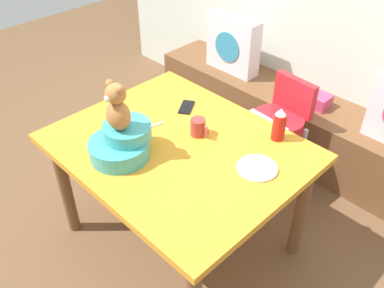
# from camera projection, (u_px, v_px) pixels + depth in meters

# --- Properties ---
(ground_plane) EXTENTS (8.00, 8.00, 0.00)m
(ground_plane) POSITION_uv_depth(u_px,v_px,m) (181.00, 238.00, 2.62)
(ground_plane) COLOR brown
(window_bench) EXTENTS (2.60, 0.44, 0.46)m
(window_bench) POSITION_uv_depth(u_px,v_px,m) (300.00, 126.00, 3.19)
(window_bench) COLOR brown
(window_bench) RESTS_ON ground_plane
(pillow_floral_left) EXTENTS (0.44, 0.15, 0.44)m
(pillow_floral_left) POSITION_uv_depth(u_px,v_px,m) (233.00, 45.00, 3.29)
(pillow_floral_left) COLOR silver
(pillow_floral_left) RESTS_ON window_bench
(book_stack) EXTENTS (0.20, 0.14, 0.09)m
(book_stack) POSITION_uv_depth(u_px,v_px,m) (316.00, 99.00, 2.97)
(book_stack) COLOR #C53B69
(book_stack) RESTS_ON window_bench
(dining_table) EXTENTS (1.26, 1.02, 0.74)m
(dining_table) POSITION_uv_depth(u_px,v_px,m) (179.00, 159.00, 2.23)
(dining_table) COLOR orange
(dining_table) RESTS_ON ground_plane
(highchair) EXTENTS (0.34, 0.47, 0.79)m
(highchair) POSITION_uv_depth(u_px,v_px,m) (279.00, 121.00, 2.72)
(highchair) COLOR red
(highchair) RESTS_ON ground_plane
(infant_seat_teal) EXTENTS (0.30, 0.33, 0.16)m
(infant_seat_teal) POSITION_uv_depth(u_px,v_px,m) (122.00, 143.00, 2.07)
(infant_seat_teal) COLOR teal
(infant_seat_teal) RESTS_ON dining_table
(teddy_bear) EXTENTS (0.13, 0.12, 0.25)m
(teddy_bear) POSITION_uv_depth(u_px,v_px,m) (117.00, 108.00, 1.94)
(teddy_bear) COLOR #AC6D38
(teddy_bear) RESTS_ON infant_seat_teal
(ketchup_bottle) EXTENTS (0.07, 0.07, 0.18)m
(ketchup_bottle) POSITION_uv_depth(u_px,v_px,m) (279.00, 125.00, 2.16)
(ketchup_bottle) COLOR red
(ketchup_bottle) RESTS_ON dining_table
(coffee_mug) EXTENTS (0.12, 0.08, 0.09)m
(coffee_mug) POSITION_uv_depth(u_px,v_px,m) (198.00, 127.00, 2.21)
(coffee_mug) COLOR #9E332D
(coffee_mug) RESTS_ON dining_table
(dinner_plate_near) EXTENTS (0.20, 0.20, 0.01)m
(dinner_plate_near) POSITION_uv_depth(u_px,v_px,m) (257.00, 168.00, 2.02)
(dinner_plate_near) COLOR white
(dinner_plate_near) RESTS_ON dining_table
(cell_phone) EXTENTS (0.14, 0.16, 0.01)m
(cell_phone) POSITION_uv_depth(u_px,v_px,m) (186.00, 107.00, 2.45)
(cell_phone) COLOR black
(cell_phone) RESTS_ON dining_table
(table_fork) EXTENTS (0.05, 0.17, 0.01)m
(table_fork) POSITION_uv_depth(u_px,v_px,m) (149.00, 127.00, 2.29)
(table_fork) COLOR silver
(table_fork) RESTS_ON dining_table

